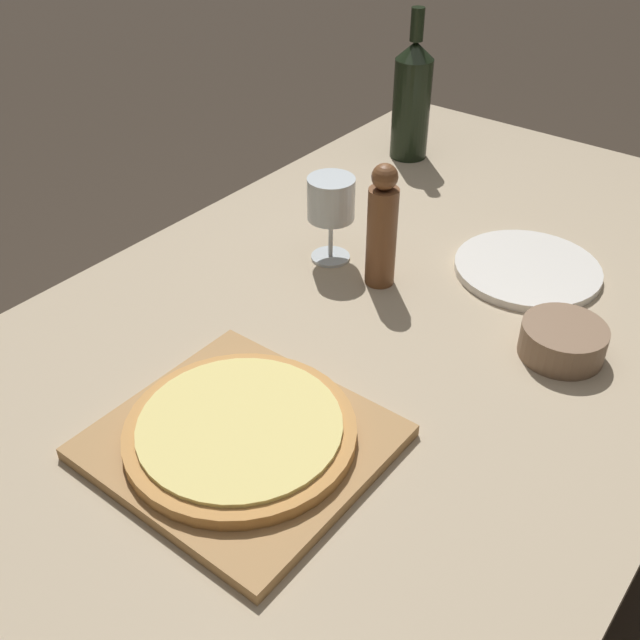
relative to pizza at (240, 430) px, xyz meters
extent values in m
plane|color=#382D23|center=(-0.02, 0.35, -0.78)|extent=(12.00, 12.00, 0.00)
cube|color=tan|center=(-0.02, 0.35, -0.04)|extent=(0.96, 1.70, 0.03)
cylinder|color=brown|center=(-0.44, 1.14, -0.42)|extent=(0.06, 0.06, 0.72)
cube|color=#A87A47|center=(0.00, 0.00, -0.02)|extent=(0.33, 0.31, 0.02)
cylinder|color=#C68947|center=(0.00, 0.00, 0.00)|extent=(0.29, 0.29, 0.02)
cylinder|color=#EAD67A|center=(0.00, 0.00, 0.01)|extent=(0.26, 0.26, 0.01)
cylinder|color=black|center=(-0.32, 0.89, 0.08)|extent=(0.08, 0.08, 0.21)
cone|color=black|center=(-0.32, 0.89, 0.20)|extent=(0.08, 0.08, 0.04)
cylinder|color=black|center=(-0.32, 0.89, 0.25)|extent=(0.03, 0.03, 0.07)
cylinder|color=brown|center=(-0.08, 0.43, 0.06)|extent=(0.05, 0.05, 0.17)
sphere|color=brown|center=(-0.08, 0.43, 0.16)|extent=(0.04, 0.04, 0.04)
cylinder|color=silver|center=(-0.19, 0.44, -0.03)|extent=(0.07, 0.07, 0.00)
cylinder|color=silver|center=(-0.19, 0.44, 0.01)|extent=(0.01, 0.01, 0.08)
cylinder|color=silver|center=(-0.19, 0.44, 0.09)|extent=(0.08, 0.08, 0.07)
cylinder|color=#84664C|center=(0.24, 0.43, 0.00)|extent=(0.12, 0.12, 0.05)
cylinder|color=silver|center=(0.11, 0.61, -0.02)|extent=(0.25, 0.25, 0.01)
camera|label=1|loc=(0.49, -0.47, 0.66)|focal=42.00mm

